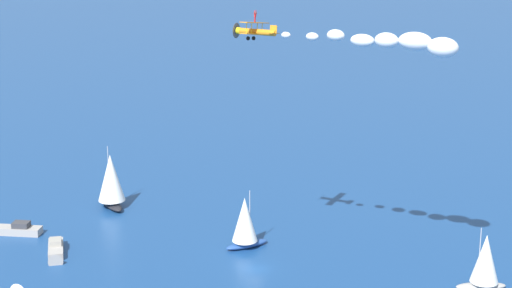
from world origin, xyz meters
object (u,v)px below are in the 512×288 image
at_px(sailboat_far_stbd, 485,262).
at_px(sailboat_ahead, 111,181).
at_px(wingwalker_lead, 255,16).
at_px(sailboat_outer_ring_a, 245,222).
at_px(biplane_lead, 254,31).
at_px(motorboat_near_centre, 11,229).
at_px(motorboat_offshore, 56,251).

relative_size(sailboat_far_stbd, sailboat_ahead, 0.83).
relative_size(sailboat_ahead, wingwalker_lead, 6.76).
height_order(sailboat_ahead, sailboat_outer_ring_a, sailboat_ahead).
height_order(biplane_lead, wingwalker_lead, wingwalker_lead).
distance_m(motorboat_near_centre, motorboat_offshore, 14.20).
height_order(sailboat_far_stbd, motorboat_offshore, sailboat_far_stbd).
distance_m(biplane_lead, wingwalker_lead, 2.19).
distance_m(sailboat_ahead, biplane_lead, 51.63).
height_order(motorboat_near_centre, sailboat_far_stbd, sailboat_far_stbd).
height_order(sailboat_ahead, biplane_lead, biplane_lead).
bearing_deg(motorboat_near_centre, motorboat_offshore, -73.57).
bearing_deg(sailboat_far_stbd, motorboat_near_centre, 133.83).
height_order(motorboat_near_centre, motorboat_offshore, motorboat_near_centre).
height_order(motorboat_near_centre, biplane_lead, biplane_lead).
bearing_deg(wingwalker_lead, motorboat_near_centre, 131.18).
xyz_separation_m(motorboat_near_centre, motorboat_offshore, (4.02, -13.62, -0.06)).
bearing_deg(motorboat_offshore, sailboat_outer_ring_a, -23.77).
relative_size(motorboat_offshore, biplane_lead, 1.40).
relative_size(sailboat_outer_ring_a, biplane_lead, 1.46).
bearing_deg(sailboat_far_stbd, motorboat_offshore, 139.26).
bearing_deg(sailboat_outer_ring_a, biplane_lead, -109.25).
bearing_deg(sailboat_ahead, motorboat_near_centre, -169.02).
bearing_deg(motorboat_near_centre, sailboat_outer_ring_a, -38.64).
distance_m(sailboat_far_stbd, sailboat_ahead, 72.21).
bearing_deg(sailboat_far_stbd, wingwalker_lead, 137.27).
bearing_deg(sailboat_outer_ring_a, sailboat_ahead, 112.41).
height_order(motorboat_near_centre, sailboat_ahead, sailboat_ahead).
bearing_deg(motorboat_offshore, sailboat_ahead, 46.90).
bearing_deg(sailboat_far_stbd, biplane_lead, 137.71).
distance_m(sailboat_outer_ring_a, wingwalker_lead, 36.82).
bearing_deg(sailboat_outer_ring_a, wingwalker_lead, -108.20).
xyz_separation_m(motorboat_near_centre, sailboat_outer_ring_a, (33.00, -26.38, 3.83)).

